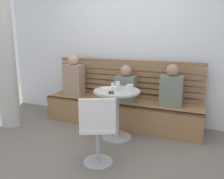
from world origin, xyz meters
TOP-DOWN VIEW (x-y plane):
  - ground at (0.00, 0.00)m, footprint 8.00×8.00m
  - back_wall at (0.00, 1.64)m, footprint 5.20×0.10m
  - concrete_pillar at (-1.75, 0.45)m, footprint 0.32×0.32m
  - booth_bench at (0.00, 1.20)m, footprint 2.70×0.52m
  - booth_backrest at (0.00, 1.44)m, footprint 2.65×0.04m
  - cafe_table at (0.13, 0.68)m, footprint 0.68×0.68m
  - white_chair at (0.22, -0.12)m, footprint 0.54×0.54m
  - person_adult at (-0.92, 1.19)m, footprint 0.34×0.22m
  - person_child_left at (0.83, 1.23)m, footprint 0.34×0.22m
  - person_child_middle at (0.07, 1.24)m, footprint 0.34×0.22m
  - cup_glass_short at (0.31, 0.80)m, footprint 0.08×0.08m
  - cup_ceramic_white at (0.12, 0.61)m, footprint 0.08×0.08m
  - cup_espresso_small at (-0.02, 0.90)m, footprint 0.06×0.06m
  - cup_water_clear at (0.33, 0.62)m, footprint 0.07×0.07m
  - cup_glass_tall at (0.13, 0.73)m, footprint 0.07×0.07m
  - plate_small at (-0.04, 0.73)m, footprint 0.17×0.17m
  - phone_on_table at (0.12, 0.50)m, footprint 0.12×0.16m

SIDE VIEW (x-z plane):
  - ground at x=0.00m, z-range 0.00..0.00m
  - booth_bench at x=0.00m, z-range 0.00..0.44m
  - white_chair at x=0.22m, z-range 0.04..0.89m
  - cafe_table at x=0.13m, z-range 0.15..0.89m
  - person_child_middle at x=0.07m, z-range 0.40..1.00m
  - person_child_left at x=0.83m, z-range 0.40..1.06m
  - phone_on_table at x=0.12m, z-range 0.74..0.75m
  - plate_small at x=-0.04m, z-range 0.74..0.75m
  - cup_espresso_small at x=-0.02m, z-range 0.74..0.79m
  - person_adult at x=-0.92m, z-range 0.40..1.15m
  - cup_ceramic_white at x=0.12m, z-range 0.74..0.81m
  - booth_backrest at x=0.00m, z-range 0.44..1.11m
  - cup_glass_short at x=0.31m, z-range 0.74..0.82m
  - cup_water_clear at x=0.33m, z-range 0.74..0.85m
  - cup_glass_tall at x=0.13m, z-range 0.74..0.86m
  - concrete_pillar at x=-1.75m, z-range 0.00..2.80m
  - back_wall at x=0.00m, z-range 0.00..2.90m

